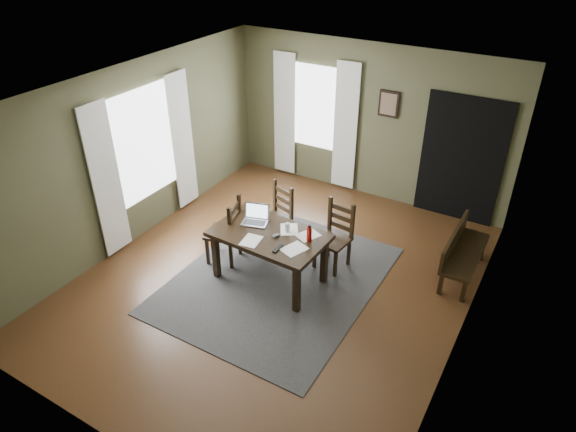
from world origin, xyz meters
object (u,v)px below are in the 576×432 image
Objects in this scene: chair_back_right at (335,237)px; dining_table at (269,239)px; laptop at (256,217)px; chair_back_left at (276,217)px; water_bottle at (309,234)px; chair_end at (226,232)px; bench at (461,250)px.

dining_table is at bearing -122.01° from chair_back_right.
laptop is (-0.32, 0.17, 0.16)m from dining_table.
water_bottle is at bearing -19.19° from chair_back_left.
chair_end is at bearing 177.26° from dining_table.
water_bottle reaches higher than dining_table.
dining_table is 1.00m from chair_back_right.
laptop is at bearing 154.81° from dining_table.
dining_table is 1.56× the size of chair_back_right.
water_bottle reaches higher than bench.
chair_back_left is at bearing -175.21° from chair_back_right.
bench is at bearing 30.95° from chair_back_left.
laptop reaches higher than chair_back_left.
bench is at bearing 30.00° from chair_back_right.
chair_end is at bearing -146.65° from chair_back_right.
laptop is at bearing -67.30° from chair_back_left.
bench is (2.25, 1.45, -0.25)m from dining_table.
chair_end is at bearing -177.91° from water_bottle.
bench is 3.06× the size of laptop.
laptop is 0.87m from water_bottle.
laptop is (-0.94, -0.59, 0.34)m from chair_back_right.
dining_table is 1.53× the size of chair_end.
chair_end reaches higher than water_bottle.
bench is at bearing 9.15° from laptop.
chair_back_right is 1.17m from laptop.
chair_back_left is at bearing 143.61° from water_bottle.
chair_end is at bearing 114.42° from bench.
chair_back_right is at bearing 14.83° from chair_back_left.
chair_back_right reaches higher than bench.
chair_end is 0.83m from chair_back_left.
chair_back_right is 0.76m from water_bottle.
water_bottle is at bearing 14.98° from dining_table.
chair_back_left is at bearing 118.04° from dining_table.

